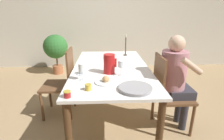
# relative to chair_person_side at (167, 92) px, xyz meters

# --- Properties ---
(ground_plane) EXTENTS (20.00, 20.00, 0.00)m
(ground_plane) POSITION_rel_chair_person_side_xyz_m (-0.67, 0.31, -0.50)
(ground_plane) COLOR tan
(wall_back) EXTENTS (10.00, 0.06, 2.60)m
(wall_back) POSITION_rel_chair_person_side_xyz_m (-0.67, 2.67, 0.80)
(wall_back) COLOR beige
(wall_back) RESTS_ON ground_plane
(dining_table) EXTENTS (0.98, 1.80, 0.73)m
(dining_table) POSITION_rel_chair_person_side_xyz_m (-0.67, 0.31, 0.14)
(dining_table) COLOR white
(dining_table) RESTS_ON ground_plane
(chair_person_side) EXTENTS (0.42, 0.42, 0.95)m
(chair_person_side) POSITION_rel_chair_person_side_xyz_m (0.00, 0.00, 0.00)
(chair_person_side) COLOR brown
(chair_person_side) RESTS_ON ground_plane
(chair_opposite) EXTENTS (0.42, 0.42, 0.95)m
(chair_opposite) POSITION_rel_chair_person_side_xyz_m (-1.34, 0.39, 0.00)
(chair_opposite) COLOR brown
(chair_opposite) RESTS_ON ground_plane
(person_seated) EXTENTS (0.39, 0.41, 1.18)m
(person_seated) POSITION_rel_chair_person_side_xyz_m (0.09, 0.03, 0.20)
(person_seated) COLOR #33333D
(person_seated) RESTS_ON ground_plane
(red_pitcher) EXTENTS (0.16, 0.13, 0.23)m
(red_pitcher) POSITION_rel_chair_person_side_xyz_m (-0.70, 0.08, 0.35)
(red_pitcher) COLOR red
(red_pitcher) RESTS_ON dining_table
(wine_glass_water) EXTENTS (0.07, 0.07, 0.18)m
(wine_glass_water) POSITION_rel_chair_person_side_xyz_m (-0.57, -0.00, 0.36)
(wine_glass_water) COLOR white
(wine_glass_water) RESTS_ON dining_table
(wine_glass_juice) EXTENTS (0.07, 0.07, 0.18)m
(wine_glass_juice) POSITION_rel_chair_person_side_xyz_m (-1.00, -0.12, 0.36)
(wine_glass_juice) COLOR white
(wine_glass_juice) RESTS_ON dining_table
(teacup_near_person) EXTENTS (0.15, 0.15, 0.07)m
(teacup_near_person) POSITION_rel_chair_person_side_xyz_m (-1.02, 0.07, 0.26)
(teacup_near_person) COLOR silver
(teacup_near_person) RESTS_ON dining_table
(teacup_across) EXTENTS (0.15, 0.15, 0.07)m
(teacup_across) POSITION_rel_chair_person_side_xyz_m (-0.63, 0.60, 0.26)
(teacup_across) COLOR silver
(teacup_across) RESTS_ON dining_table
(serving_tray) EXTENTS (0.32, 0.32, 0.03)m
(serving_tray) POSITION_rel_chair_person_side_xyz_m (-0.47, -0.39, 0.24)
(serving_tray) COLOR #9E9EA3
(serving_tray) RESTS_ON dining_table
(bread_plate) EXTENTS (0.23, 0.23, 0.07)m
(bread_plate) POSITION_rel_chair_person_side_xyz_m (-0.75, -0.20, 0.25)
(bread_plate) COLOR silver
(bread_plate) RESTS_ON dining_table
(jam_jar_amber) EXTENTS (0.06, 0.06, 0.06)m
(jam_jar_amber) POSITION_rel_chair_person_side_xyz_m (-0.91, -0.38, 0.26)
(jam_jar_amber) COLOR gold
(jam_jar_amber) RESTS_ON dining_table
(jam_jar_red) EXTENTS (0.06, 0.06, 0.06)m
(jam_jar_red) POSITION_rel_chair_person_side_xyz_m (-1.08, -0.51, 0.26)
(jam_jar_red) COLOR #A81E1E
(jam_jar_red) RESTS_ON dining_table
(candlestick_tall) EXTENTS (0.06, 0.06, 0.35)m
(candlestick_tall) POSITION_rel_chair_person_side_xyz_m (-0.41, 0.92, 0.37)
(candlestick_tall) COLOR #4C4238
(candlestick_tall) RESTS_ON dining_table
(potted_plant) EXTENTS (0.54, 0.54, 0.92)m
(potted_plant) POSITION_rel_chair_person_side_xyz_m (-1.87, 2.11, 0.11)
(potted_plant) COLOR #A8603D
(potted_plant) RESTS_ON ground_plane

